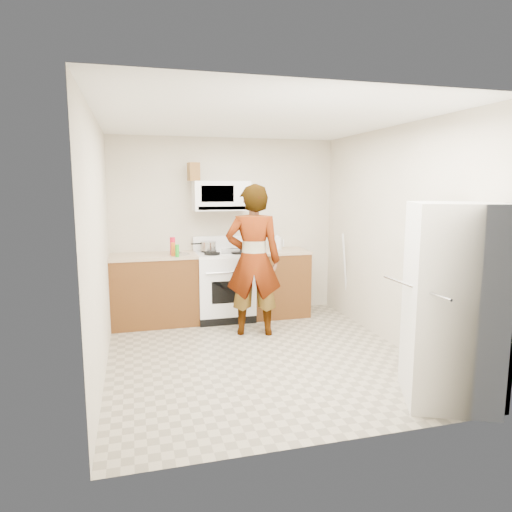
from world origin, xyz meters
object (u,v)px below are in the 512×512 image
object	(u,v)px
microwave	(221,196)
fridge	(452,304)
gas_range	(224,284)
kettle	(277,243)
saucepan	(208,246)
person	(253,260)

from	to	relation	value
microwave	fridge	size ratio (longest dim) A/B	0.45
gas_range	kettle	bearing A→B (deg)	8.16
saucepan	gas_range	bearing A→B (deg)	-27.95
saucepan	kettle	bearing A→B (deg)	0.78
microwave	kettle	world-z (taller)	microwave
person	fridge	world-z (taller)	person
person	fridge	xyz separation A→B (m)	(1.15, -2.17, -0.08)
fridge	kettle	bearing A→B (deg)	124.70
microwave	person	size ratio (longest dim) A/B	0.41
gas_range	microwave	bearing A→B (deg)	90.00
person	fridge	distance (m)	2.46
fridge	microwave	bearing A→B (deg)	138.37
person	microwave	bearing A→B (deg)	-60.72
person	kettle	size ratio (longest dim) A/B	11.05
microwave	person	bearing A→B (deg)	-75.45
gas_range	fridge	bearing A→B (deg)	-64.73
gas_range	person	size ratio (longest dim) A/B	0.61
person	saucepan	distance (m)	0.95
microwave	saucepan	world-z (taller)	microwave
kettle	saucepan	bearing A→B (deg)	165.59
microwave	saucepan	xyz separation A→B (m)	(-0.19, -0.03, -0.69)
saucepan	fridge	bearing A→B (deg)	-62.54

